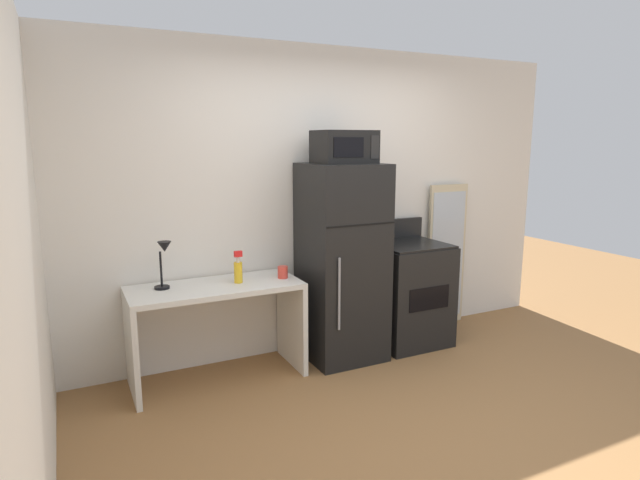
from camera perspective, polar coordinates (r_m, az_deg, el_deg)
ground_plane at (r=3.62m, az=12.22°, el=-19.67°), size 12.00×12.00×0.00m
wall_back_white at (r=4.60m, az=-0.39°, el=4.28°), size 5.00×0.10×2.60m
wall_left_brick at (r=2.48m, az=-30.40°, el=-2.86°), size 0.10×4.00×2.60m
desk at (r=4.10m, az=-11.21°, el=-7.75°), size 1.28×0.55×0.75m
desk_lamp at (r=3.97m, az=-16.61°, el=-1.76°), size 0.14×0.12×0.35m
coffee_mug at (r=4.16m, az=-4.06°, el=-3.50°), size 0.08×0.08×0.09m
spray_bottle at (r=4.05m, az=-8.87°, el=-3.25°), size 0.06×0.06×0.25m
refrigerator at (r=4.38m, az=2.40°, el=-2.45°), size 0.62×0.63×1.64m
microwave at (r=4.25m, az=2.65°, el=10.06°), size 0.46×0.35×0.26m
oven_range at (r=4.83m, az=9.54°, el=-5.65°), size 0.64×0.61×1.10m
leaning_mirror at (r=5.35m, az=13.55°, el=-1.62°), size 0.44×0.03×1.40m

